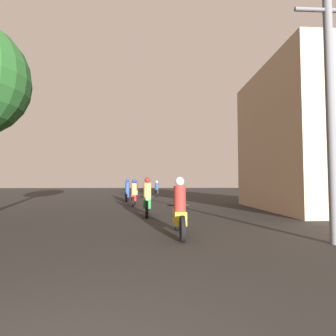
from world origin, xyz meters
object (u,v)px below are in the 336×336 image
(motorcycle_blue, at_px, (127,192))
(motorcycle_black, at_px, (157,190))
(motorcycle_silver, at_px, (136,191))
(motorcycle_yellow, at_px, (180,212))
(motorcycle_green, at_px, (147,200))
(building_right_near, at_px, (312,139))
(motorcycle_red, at_px, (134,195))
(utility_pole_near, at_px, (330,107))

(motorcycle_blue, height_order, motorcycle_black, motorcycle_blue)
(motorcycle_blue, height_order, motorcycle_silver, motorcycle_blue)
(motorcycle_yellow, xyz_separation_m, motorcycle_silver, (-2.25, 16.07, 0.01))
(motorcycle_green, distance_m, building_right_near, 9.24)
(motorcycle_blue, xyz_separation_m, building_right_near, (10.19, -6.60, 3.01))
(motorcycle_blue, bearing_deg, building_right_near, -27.83)
(building_right_near, bearing_deg, motorcycle_red, 163.73)
(motorcycle_silver, xyz_separation_m, building_right_near, (9.79, -9.97, 3.02))
(motorcycle_yellow, bearing_deg, motorcycle_blue, 97.98)
(utility_pole_near, bearing_deg, motorcycle_red, 118.16)
(motorcycle_yellow, height_order, building_right_near, building_right_near)
(motorcycle_yellow, xyz_separation_m, motorcycle_blue, (-2.65, 12.70, 0.02))
(motorcycle_red, relative_size, building_right_near, 0.25)
(motorcycle_yellow, distance_m, motorcycle_blue, 12.97)
(motorcycle_silver, bearing_deg, motorcycle_green, -91.31)
(motorcycle_green, distance_m, motorcycle_blue, 8.79)
(motorcycle_yellow, distance_m, utility_pole_near, 4.45)
(motorcycle_red, bearing_deg, motorcycle_silver, 102.06)
(motorcycle_red, bearing_deg, motorcycle_blue, 110.48)
(motorcycle_blue, relative_size, motorcycle_silver, 1.02)
(motorcycle_silver, relative_size, utility_pole_near, 0.32)
(motorcycle_red, distance_m, motorcycle_silver, 7.24)
(motorcycle_green, bearing_deg, motorcycle_blue, 109.01)
(motorcycle_yellow, distance_m, motorcycle_silver, 16.23)
(building_right_near, xyz_separation_m, utility_pole_near, (-4.07, -7.22, -0.48))
(building_right_near, bearing_deg, motorcycle_silver, 134.46)
(motorcycle_green, distance_m, utility_pole_near, 7.28)
(motorcycle_silver, bearing_deg, motorcycle_yellow, -89.49)
(motorcycle_silver, distance_m, utility_pole_near, 18.30)
(motorcycle_silver, distance_m, motorcycle_black, 3.14)
(motorcycle_yellow, relative_size, motorcycle_green, 1.04)
(motorcycle_green, xyz_separation_m, utility_pole_near, (4.42, -5.19, 2.53))
(motorcycle_silver, xyz_separation_m, motorcycle_black, (1.85, 2.54, -0.01))
(motorcycle_black, bearing_deg, motorcycle_yellow, -96.38)
(motorcycle_green, height_order, motorcycle_silver, motorcycle_green)
(motorcycle_green, xyz_separation_m, motorcycle_black, (0.56, 14.54, -0.03))
(motorcycle_red, xyz_separation_m, utility_pole_near, (5.34, -9.97, 2.54))
(motorcycle_black, distance_m, utility_pole_near, 20.27)
(utility_pole_near, bearing_deg, motorcycle_silver, 108.39)
(motorcycle_black, bearing_deg, motorcycle_silver, -133.77)
(utility_pole_near, bearing_deg, motorcycle_black, 101.08)
(motorcycle_red, bearing_deg, building_right_near, -7.23)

